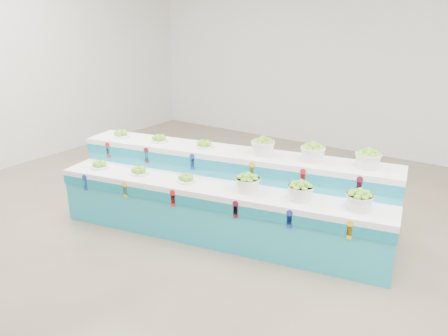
{
  "coord_description": "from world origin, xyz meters",
  "views": [
    {
      "loc": [
        2.69,
        -3.74,
        2.71
      ],
      "look_at": [
        -0.28,
        0.56,
        0.87
      ],
      "focal_mm": 35.65,
      "sensor_mm": 36.0,
      "label": 1
    }
  ],
  "objects_px": {
    "basket_upper_right": "(368,159)",
    "basket_lower_left": "(248,183)",
    "display_stand": "(224,195)",
    "plate_upper_mid": "(159,138)"
  },
  "relations": [
    {
      "from": "display_stand",
      "to": "plate_upper_mid",
      "type": "xyz_separation_m",
      "value": [
        -1.12,
        0.04,
        0.56
      ]
    },
    {
      "from": "basket_upper_right",
      "to": "basket_lower_left",
      "type": "bearing_deg",
      "value": -146.05
    },
    {
      "from": "display_stand",
      "to": "plate_upper_mid",
      "type": "relative_size",
      "value": 17.27
    },
    {
      "from": "display_stand",
      "to": "basket_lower_left",
      "type": "bearing_deg",
      "value": -32.37
    },
    {
      "from": "basket_lower_left",
      "to": "basket_upper_right",
      "type": "bearing_deg",
      "value": 33.95
    },
    {
      "from": "display_stand",
      "to": "basket_upper_right",
      "type": "distance_m",
      "value": 1.81
    },
    {
      "from": "basket_lower_left",
      "to": "basket_upper_right",
      "type": "xyz_separation_m",
      "value": [
        1.13,
        0.76,
        0.3
      ]
    },
    {
      "from": "display_stand",
      "to": "basket_lower_left",
      "type": "relative_size",
      "value": 14.5
    },
    {
      "from": "display_stand",
      "to": "basket_lower_left",
      "type": "height_order",
      "value": "display_stand"
    },
    {
      "from": "plate_upper_mid",
      "to": "basket_upper_right",
      "type": "height_order",
      "value": "basket_upper_right"
    }
  ]
}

